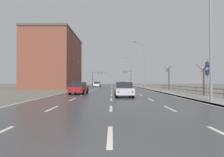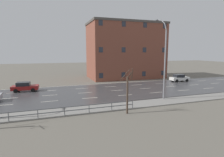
{
  "view_description": "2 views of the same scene",
  "coord_description": "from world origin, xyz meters",
  "px_view_note": "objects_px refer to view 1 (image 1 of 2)",
  "views": [
    {
      "loc": [
        0.06,
        -3.36,
        1.63
      ],
      "look_at": [
        0.13,
        65.66,
        2.79
      ],
      "focal_mm": 28.83,
      "sensor_mm": 36.0,
      "label": 1
    },
    {
      "loc": [
        28.23,
        23.95,
        6.56
      ],
      "look_at": [
        0.0,
        33.49,
        2.1
      ],
      "focal_mm": 29.18,
      "sensor_mm": 36.0,
      "label": 2
    }
  ],
  "objects_px": {
    "street_lamp_midground": "(143,66)",
    "traffic_signal_right": "(128,75)",
    "street_lamp_distant": "(131,72)",
    "highway_sign": "(207,75)",
    "car_mid_centre": "(123,89)",
    "car_near_left": "(79,88)",
    "car_far_left": "(123,84)",
    "street_lamp_foreground": "(209,34)",
    "traffic_signal_left": "(96,76)",
    "car_far_right": "(97,84)",
    "brick_building": "(55,61)"
  },
  "relations": [
    {
      "from": "street_lamp_midground",
      "to": "highway_sign",
      "type": "bearing_deg",
      "value": -87.89
    },
    {
      "from": "traffic_signal_left",
      "to": "car_near_left",
      "type": "relative_size",
      "value": 1.35
    },
    {
      "from": "street_lamp_midground",
      "to": "brick_building",
      "type": "distance_m",
      "value": 21.97
    },
    {
      "from": "car_mid_centre",
      "to": "car_near_left",
      "type": "bearing_deg",
      "value": 140.36
    },
    {
      "from": "street_lamp_distant",
      "to": "car_near_left",
      "type": "bearing_deg",
      "value": -104.0
    },
    {
      "from": "highway_sign",
      "to": "street_lamp_distant",
      "type": "bearing_deg",
      "value": 91.01
    },
    {
      "from": "car_far_right",
      "to": "car_mid_centre",
      "type": "distance_m",
      "value": 35.6
    },
    {
      "from": "highway_sign",
      "to": "car_far_right",
      "type": "height_order",
      "value": "highway_sign"
    },
    {
      "from": "car_mid_centre",
      "to": "traffic_signal_right",
      "type": "bearing_deg",
      "value": 82.76
    },
    {
      "from": "highway_sign",
      "to": "brick_building",
      "type": "height_order",
      "value": "brick_building"
    },
    {
      "from": "car_mid_centre",
      "to": "car_near_left",
      "type": "distance_m",
      "value": 6.96
    },
    {
      "from": "street_lamp_midground",
      "to": "car_far_left",
      "type": "xyz_separation_m",
      "value": [
        -3.54,
        21.15,
        -4.55
      ]
    },
    {
      "from": "street_lamp_distant",
      "to": "traffic_signal_right",
      "type": "relative_size",
      "value": 1.74
    },
    {
      "from": "car_near_left",
      "to": "car_far_left",
      "type": "distance_m",
      "value": 40.57
    },
    {
      "from": "traffic_signal_right",
      "to": "car_far_right",
      "type": "xyz_separation_m",
      "value": [
        -11.27,
        -20.37,
        -3.46
      ]
    },
    {
      "from": "street_lamp_distant",
      "to": "car_far_right",
      "type": "bearing_deg",
      "value": -126.75
    },
    {
      "from": "car_near_left",
      "to": "car_far_left",
      "type": "relative_size",
      "value": 1.01
    },
    {
      "from": "traffic_signal_right",
      "to": "street_lamp_foreground",
      "type": "bearing_deg",
      "value": -89.47
    },
    {
      "from": "street_lamp_midground",
      "to": "traffic_signal_right",
      "type": "bearing_deg",
      "value": 90.94
    },
    {
      "from": "street_lamp_foreground",
      "to": "car_far_right",
      "type": "distance_m",
      "value": 42.24
    },
    {
      "from": "street_lamp_foreground",
      "to": "street_lamp_midground",
      "type": "distance_m",
      "value": 28.06
    },
    {
      "from": "car_far_right",
      "to": "car_near_left",
      "type": "distance_m",
      "value": 30.84
    },
    {
      "from": "street_lamp_foreground",
      "to": "street_lamp_midground",
      "type": "bearing_deg",
      "value": 90.04
    },
    {
      "from": "car_near_left",
      "to": "highway_sign",
      "type": "bearing_deg",
      "value": -27.17
    },
    {
      "from": "car_mid_centre",
      "to": "car_far_left",
      "type": "relative_size",
      "value": 1.0
    },
    {
      "from": "traffic_signal_left",
      "to": "car_near_left",
      "type": "bearing_deg",
      "value": -87.4
    },
    {
      "from": "street_lamp_foreground",
      "to": "car_far_left",
      "type": "relative_size",
      "value": 2.59
    },
    {
      "from": "street_lamp_midground",
      "to": "traffic_signal_right",
      "type": "distance_m",
      "value": 32.64
    },
    {
      "from": "car_mid_centre",
      "to": "street_lamp_midground",
      "type": "bearing_deg",
      "value": 73.5
    },
    {
      "from": "traffic_signal_left",
      "to": "car_far_left",
      "type": "distance_m",
      "value": 14.5
    },
    {
      "from": "highway_sign",
      "to": "car_mid_centre",
      "type": "height_order",
      "value": "highway_sign"
    },
    {
      "from": "car_mid_centre",
      "to": "car_near_left",
      "type": "xyz_separation_m",
      "value": [
        -5.47,
        4.3,
        0.0
      ]
    },
    {
      "from": "car_far_right",
      "to": "brick_building",
      "type": "bearing_deg",
      "value": -135.86
    },
    {
      "from": "highway_sign",
      "to": "car_near_left",
      "type": "distance_m",
      "value": 14.68
    },
    {
      "from": "traffic_signal_right",
      "to": "street_lamp_midground",
      "type": "bearing_deg",
      "value": -89.06
    },
    {
      "from": "street_lamp_midground",
      "to": "car_near_left",
      "type": "xyz_separation_m",
      "value": [
        -11.63,
        -18.6,
        -4.55
      ]
    },
    {
      "from": "traffic_signal_right",
      "to": "car_far_left",
      "type": "distance_m",
      "value": 12.34
    },
    {
      "from": "street_lamp_distant",
      "to": "highway_sign",
      "type": "distance_m",
      "value": 54.19
    },
    {
      "from": "street_lamp_foreground",
      "to": "car_far_left",
      "type": "height_order",
      "value": "street_lamp_foreground"
    },
    {
      "from": "street_lamp_midground",
      "to": "car_far_left",
      "type": "height_order",
      "value": "street_lamp_midground"
    },
    {
      "from": "street_lamp_midground",
      "to": "car_mid_centre",
      "type": "distance_m",
      "value": 24.15
    },
    {
      "from": "traffic_signal_left",
      "to": "car_mid_centre",
      "type": "xyz_separation_m",
      "value": [
        7.72,
        -53.74,
        -3.14
      ]
    },
    {
      "from": "traffic_signal_left",
      "to": "street_lamp_distant",
      "type": "bearing_deg",
      "value": -11.29
    },
    {
      "from": "brick_building",
      "to": "traffic_signal_left",
      "type": "bearing_deg",
      "value": 74.14
    },
    {
      "from": "street_lamp_distant",
      "to": "car_far_left",
      "type": "xyz_separation_m",
      "value": [
        -3.55,
        -6.91,
        -4.54
      ]
    },
    {
      "from": "street_lamp_foreground",
      "to": "car_near_left",
      "type": "distance_m",
      "value": 15.66
    },
    {
      "from": "street_lamp_distant",
      "to": "car_near_left",
      "type": "xyz_separation_m",
      "value": [
        -11.64,
        -46.67,
        -4.54
      ]
    },
    {
      "from": "traffic_signal_right",
      "to": "traffic_signal_left",
      "type": "xyz_separation_m",
      "value": [
        -13.34,
        -1.78,
        -0.32
      ]
    },
    {
      "from": "car_mid_centre",
      "to": "car_far_left",
      "type": "height_order",
      "value": "same"
    },
    {
      "from": "traffic_signal_left",
      "to": "highway_sign",
      "type": "bearing_deg",
      "value": -75.37
    }
  ]
}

